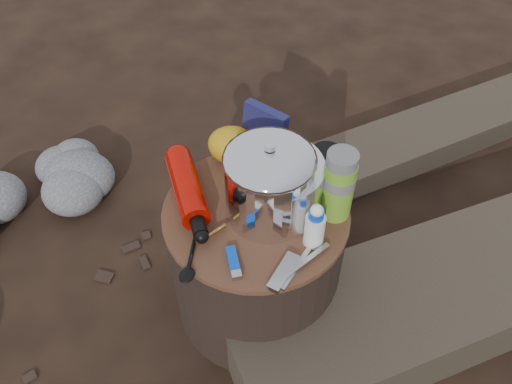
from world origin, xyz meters
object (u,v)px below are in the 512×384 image
(stump, at_px, (256,261))
(camping_pot, at_px, (269,181))
(fuel_bottle, at_px, (187,187))
(thermos, at_px, (338,185))
(travel_mug, at_px, (325,169))

(stump, distance_m, camping_pot, 0.31)
(stump, distance_m, fuel_bottle, 0.30)
(fuel_bottle, xyz_separation_m, thermos, (0.35, 0.07, 0.06))
(camping_pot, bearing_deg, thermos, 17.15)
(camping_pot, bearing_deg, stump, -160.17)
(camping_pot, relative_size, fuel_bottle, 0.72)
(camping_pot, bearing_deg, travel_mug, 50.85)
(camping_pot, height_order, travel_mug, camping_pot)
(stump, bearing_deg, camping_pot, 19.83)
(camping_pot, distance_m, thermos, 0.16)
(stump, relative_size, camping_pot, 2.20)
(travel_mug, bearing_deg, thermos, -60.06)
(stump, xyz_separation_m, camping_pot, (0.03, 0.01, 0.31))
(stump, height_order, travel_mug, travel_mug)
(stump, relative_size, fuel_bottle, 1.58)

